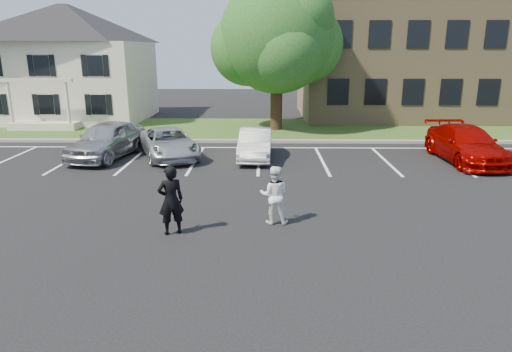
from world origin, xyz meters
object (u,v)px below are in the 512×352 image
Objects in this scene: car_silver_west at (107,140)px; tree at (279,38)px; house at (69,63)px; office_building at (459,58)px; car_silver_minivan at (169,143)px; car_red_compact at (466,144)px; man_black_suit at (171,200)px; man_white_shirt at (274,195)px; car_white_sedan at (255,144)px.

tree is at bearing 54.21° from car_silver_west.
house is 27.08m from office_building.
car_red_compact is (13.11, -0.55, 0.11)m from car_silver_minivan.
car_silver_minivan is at bearing -101.39° from man_black_suit.
man_black_suit is at bearing -61.97° from house.
man_white_shirt reaches higher than car_red_compact.
man_black_suit is 8.93m from car_white_sedan.
car_silver_west is (-7.88, -7.37, -4.53)m from tree.
man_white_shirt is 11.34m from car_red_compact.
man_black_suit reaches higher than car_silver_west.
man_white_shirt is at bearing -91.99° from tree.
house reaches higher than car_silver_minivan.
house is at bearing 149.62° from car_red_compact.
tree is at bearing -154.56° from office_building.
car_white_sedan reaches higher than car_silver_minivan.
house is 2.19× the size of car_silver_minivan.
car_silver_west is (6.16, -11.51, -3.01)m from house.
house reaches higher than car_white_sedan.
man_black_suit is at bearing -51.01° from car_silver_west.
man_black_suit is at bearing 20.64° from man_white_shirt.
office_building is at bearing 68.45° from car_red_compact.
car_red_compact is at bearing 9.57° from car_silver_west.
office_building is 5.59× the size of car_white_sedan.
car_white_sedan is (-1.21, -7.42, -4.69)m from tree.
man_black_suit is (-16.22, -22.27, -3.22)m from office_building.
car_red_compact is (8.50, 7.50, -0.07)m from man_white_shirt.
house is at bearing 139.51° from car_white_sedan.
house reaches higher than car_silver_west.
house reaches higher than man_black_suit.
car_silver_west is 2.75m from car_silver_minivan.
man_white_shirt reaches higher than car_silver_minivan.
office_building is 15.21m from car_red_compact.
man_black_suit is 0.40× the size of car_silver_minivan.
car_silver_west is at bearing 160.09° from car_silver_minivan.
man_white_shirt is (-0.53, -15.30, -4.52)m from tree.
man_white_shirt is at bearing -140.49° from car_red_compact.
office_building is at bearing 25.44° from tree.
car_white_sedan is 0.76× the size of car_red_compact.
tree is 12.06m from car_red_compact.
man_black_suit is at bearing -126.06° from office_building.
house is 1.17× the size of tree.
car_red_compact reaches higher than car_silver_minivan.
man_white_shirt is (2.73, 0.81, -0.10)m from man_black_suit.
car_white_sedan is at bearing -99.22° from tree.
office_building is at bearing -118.09° from man_white_shirt.
man_white_shirt is at bearing -55.19° from house.
man_white_shirt is at bearing -36.03° from car_silver_west.
car_white_sedan is at bearing -126.65° from man_black_suit.
tree is at bearing -87.93° from man_white_shirt.
man_black_suit is 9.89m from car_silver_west.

